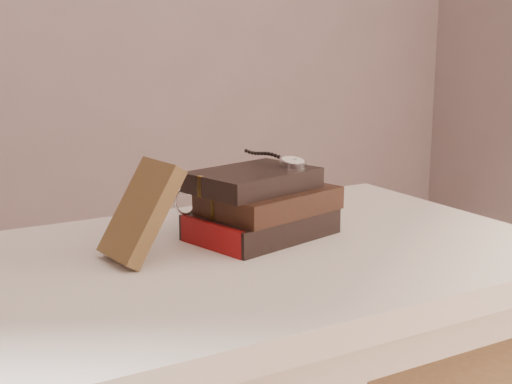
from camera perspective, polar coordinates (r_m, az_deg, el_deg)
table at (r=1.11m, az=-2.07°, el=-9.42°), size 1.00×0.60×0.75m
book_stack at (r=1.15m, az=0.48°, el=-1.08°), size 0.25×0.20×0.11m
journal at (r=1.04m, az=-9.19°, el=-1.57°), size 0.11×0.11×0.14m
pocket_watch at (r=1.17m, az=2.67°, el=2.51°), size 0.06×0.15×0.02m
eyeglasses at (r=1.15m, az=-4.95°, el=-0.55°), size 0.12×0.13×0.04m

